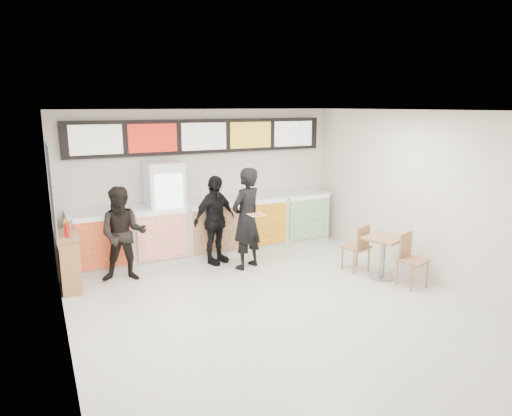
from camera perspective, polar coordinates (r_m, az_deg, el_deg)
floor at (r=7.15m, az=3.29°, el=-12.78°), size 7.00×7.00×0.00m
ceiling at (r=6.45m, az=3.63°, el=12.03°), size 7.00×7.00×0.00m
wall_back at (r=9.78m, az=-6.65°, el=3.37°), size 6.00×0.00×6.00m
wall_left at (r=5.84m, az=-23.25°, el=-3.99°), size 0.00×7.00×7.00m
wall_right at (r=8.50m, az=21.39°, el=1.15°), size 0.00×7.00×7.00m
service_counter at (r=9.60m, az=-5.69°, el=-2.45°), size 5.56×0.77×1.14m
menu_board at (r=9.59m, az=-6.62°, el=8.90°), size 5.50×0.14×0.70m
drinks_fridge at (r=9.25m, az=-11.23°, el=-0.49°), size 0.70×0.67×2.00m
mirror_panel at (r=8.18m, az=-24.27°, el=2.27°), size 0.01×2.00×1.50m
customer_main at (r=8.64m, az=-1.21°, el=-1.34°), size 0.84×0.72×1.95m
customer_left at (r=8.38m, az=-16.27°, el=-3.17°), size 0.98×0.85×1.71m
customer_mid at (r=8.97m, az=-5.18°, el=-1.50°), size 1.12×0.80×1.76m
pizza_slice at (r=8.21m, az=0.10°, el=-0.79°), size 0.36×0.36×0.02m
cafe_table at (r=8.56m, az=15.63°, el=-5.03°), size 0.94×1.62×0.92m
condiment_ledge at (r=8.43m, az=-22.33°, el=-6.10°), size 0.35×0.87×1.15m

